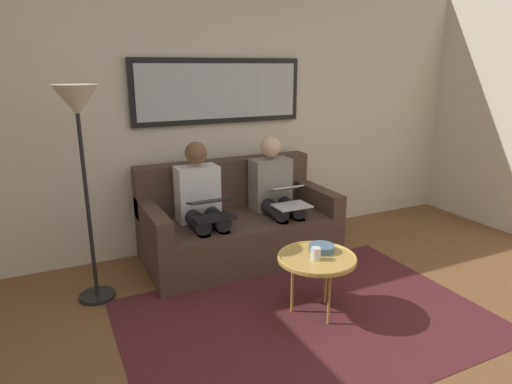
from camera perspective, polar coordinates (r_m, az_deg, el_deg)
The scene contains 12 objects.
wall_rear at distance 4.48m, azimuth -5.10°, elevation 9.66°, with size 6.00×0.12×2.60m, color beige.
area_rug at distance 3.39m, azimuth 6.53°, elevation -15.88°, with size 2.60×1.80×0.01m, color #4C1E23.
couch at distance 4.27m, azimuth -2.45°, elevation -4.25°, with size 1.78×0.90×0.90m.
framed_mirror at distance 4.37m, azimuth -4.73°, elevation 12.81°, with size 1.71×0.05×0.61m.
coffee_table at distance 3.27m, azimuth 7.83°, elevation -8.49°, with size 0.57×0.57×0.47m.
cup at distance 3.20m, azimuth 7.69°, elevation -7.86°, with size 0.07×0.07×0.09m, color silver.
bowl at distance 3.35m, azimuth 8.44°, elevation -7.15°, with size 0.19×0.19×0.05m, color slate.
person_left at distance 4.27m, azimuth 2.47°, elevation -0.06°, with size 0.38×0.58×1.14m.
laptop_silver at distance 4.07m, azimuth 3.99°, elevation -0.56°, with size 0.32×0.39×0.17m.
person_right at distance 3.98m, azimuth -7.04°, elevation -1.36°, with size 0.38×0.58×1.14m.
laptop_black at distance 3.76m, azimuth -5.81°, elevation -2.12°, with size 0.34×0.33×0.14m.
standing_lamp at distance 3.45m, azimuth -21.83°, elevation 7.91°, with size 0.32×0.32×1.66m.
Camera 1 is at (1.58, 1.56, 1.79)m, focal length 31.09 mm.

